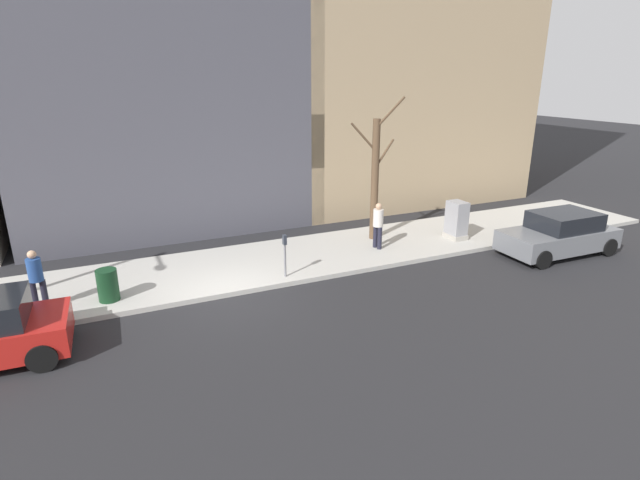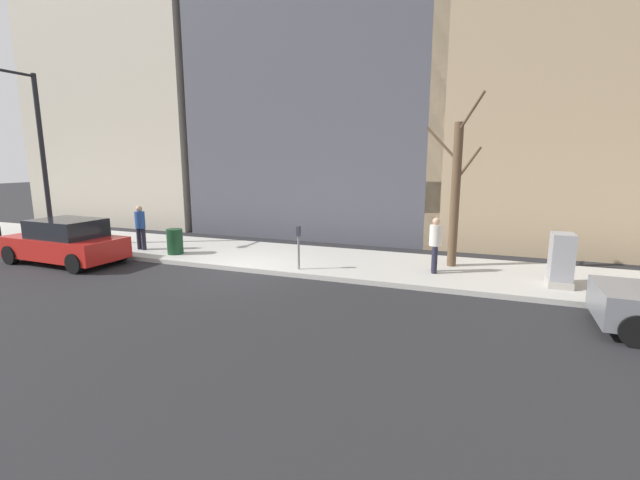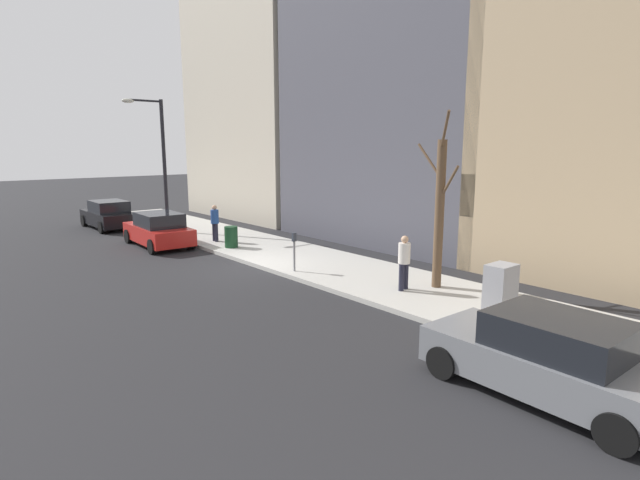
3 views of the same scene
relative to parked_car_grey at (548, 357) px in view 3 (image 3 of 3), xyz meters
The scene contains 13 objects.
ground_plane 11.69m from the parked_car_grey, 83.61° to the left, with size 120.00×120.00×0.00m, color #232326.
sidewalk 12.07m from the parked_car_grey, 74.12° to the left, with size 4.00×36.00×0.15m, color #B2AFA8.
parked_car_grey is the anchor object (origin of this frame).
parked_car_red 17.68m from the parked_car_grey, 89.28° to the left, with size 2.06×4.26×1.52m.
parked_car_black 24.24m from the parked_car_grey, 89.66° to the left, with size 1.93×4.21×1.52m.
parking_meter 9.85m from the parked_car_grey, 79.77° to the left, with size 0.14×0.10×1.35m.
utility_box 3.56m from the parked_car_grey, 43.19° to the left, with size 0.83×0.61×1.43m.
streetlamp 20.77m from the parked_car_grey, 85.58° to the left, with size 1.97×0.32×6.50m.
bare_tree 6.81m from the parked_car_grey, 53.72° to the left, with size 0.88×1.69×5.25m.
trash_bin 14.90m from the parked_car_grey, 81.52° to the left, with size 0.56×0.56×0.90m, color #14381E.
pedestrian_near_meter 6.41m from the parked_car_grey, 63.53° to the left, with size 0.40×0.36×1.66m.
pedestrian_midblock 16.58m from the parked_car_grey, 81.85° to the left, with size 0.36×0.40×1.66m.
office_block_center 20.01m from the parked_car_grey, 43.10° to the left, with size 11.51×11.51×21.97m, color #4C4C56.
Camera 3 is at (-9.73, -15.31, 4.42)m, focal length 28.00 mm.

